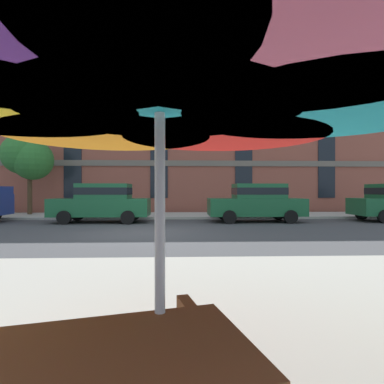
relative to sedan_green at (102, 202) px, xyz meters
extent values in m
plane|color=#424244|center=(2.25, -3.70, -0.95)|extent=(120.00, 120.00, 0.00)
cube|color=#B2ADA3|center=(2.25, 3.10, -0.89)|extent=(56.00, 3.60, 0.12)
cube|color=#934C3D|center=(2.25, 11.30, 5.45)|extent=(37.79, 12.00, 12.80)
cube|color=#6B6056|center=(2.25, 5.26, 2.25)|extent=(37.04, 0.08, 0.36)
cube|color=#6B6056|center=(2.25, 5.26, 5.45)|extent=(37.04, 0.08, 0.36)
cube|color=#6B6056|center=(2.25, 5.26, 8.65)|extent=(37.04, 0.08, 0.36)
cube|color=black|center=(-3.15, 5.27, 5.85)|extent=(1.10, 0.06, 11.60)
cube|color=black|center=(2.25, 5.27, 5.85)|extent=(1.10, 0.06, 11.60)
cube|color=black|center=(7.65, 5.27, 5.85)|extent=(1.10, 0.06, 11.60)
cube|color=black|center=(13.05, 5.27, 5.85)|extent=(1.10, 0.06, 11.60)
cube|color=navy|center=(-4.55, 0.00, 0.53)|extent=(0.16, 1.75, 0.36)
cube|color=#195933|center=(-0.05, 0.00, -0.25)|extent=(4.40, 1.76, 0.80)
cube|color=#195933|center=(0.10, 0.00, 0.49)|extent=(2.30, 1.55, 0.68)
cube|color=black|center=(0.10, 0.00, 0.49)|extent=(2.32, 1.57, 0.32)
cylinder|color=black|center=(-1.42, -0.88, -0.65)|extent=(0.60, 0.22, 0.60)
cylinder|color=black|center=(-1.42, 0.88, -0.65)|extent=(0.60, 0.22, 0.60)
cylinder|color=black|center=(1.31, -0.88, -0.65)|extent=(0.60, 0.22, 0.60)
cylinder|color=black|center=(1.31, 0.88, -0.65)|extent=(0.60, 0.22, 0.60)
cube|color=#195933|center=(7.12, 0.00, -0.25)|extent=(4.40, 1.76, 0.80)
cube|color=#195933|center=(7.27, 0.00, 0.49)|extent=(2.30, 1.55, 0.68)
cube|color=black|center=(7.27, 0.00, 0.49)|extent=(2.32, 1.57, 0.32)
cylinder|color=black|center=(5.76, -0.88, -0.65)|extent=(0.60, 0.22, 0.60)
cylinder|color=black|center=(5.76, 0.88, -0.65)|extent=(0.60, 0.22, 0.60)
cylinder|color=black|center=(8.48, -0.88, -0.65)|extent=(0.60, 0.22, 0.60)
cylinder|color=black|center=(8.48, 0.88, -0.65)|extent=(0.60, 0.22, 0.60)
cylinder|color=black|center=(12.75, 0.88, -0.65)|extent=(0.60, 0.22, 0.60)
cylinder|color=#4C3823|center=(-4.99, 3.58, 0.17)|extent=(0.26, 0.26, 2.24)
sphere|color=#2D702D|center=(-4.72, 3.35, 2.24)|extent=(2.25, 2.25, 2.25)
sphere|color=#2D702D|center=(-5.29, 3.35, 2.56)|extent=(2.26, 2.26, 2.26)
cylinder|color=silver|center=(3.48, -12.70, 0.26)|extent=(0.06, 0.06, 2.42)
cone|color=#199EB2|center=(4.43, -12.70, 1.21)|extent=(1.67, 1.67, 0.52)
cone|color=red|center=(3.95, -11.87, 1.21)|extent=(1.67, 1.67, 0.52)
cone|color=orange|center=(3.00, -11.87, 1.21)|extent=(1.67, 1.67, 0.52)
cone|color=#199EB2|center=(3.48, -12.70, 1.25)|extent=(1.60, 1.60, 0.60)
cube|color=brown|center=(3.02, -13.18, -0.21)|extent=(1.94, 1.21, 0.06)
cube|color=brown|center=(2.87, -12.58, -0.51)|extent=(1.81, 0.71, 0.05)
camera|label=1|loc=(3.59, -14.45, 0.51)|focal=29.08mm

